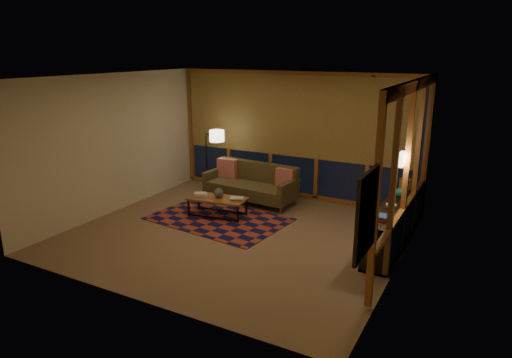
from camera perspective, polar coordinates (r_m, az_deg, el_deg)
The scene contains 21 objects.
floor at distance 8.08m, azimuth -2.48°, elevation -6.86°, with size 5.50×5.00×0.01m, color #936D52.
ceiling at distance 7.47m, azimuth -2.73°, elevation 12.63°, with size 5.50×5.00×0.01m, color beige.
walls at distance 7.66m, azimuth -2.60°, elevation 2.50°, with size 5.51×5.01×2.70m.
window_wall_back at distance 9.78m, azimuth 4.75°, elevation 5.39°, with size 5.30×0.16×2.60m, color brown, non-canonical shape.
window_wall_right at distance 7.30m, azimuth 18.34°, elevation 1.02°, with size 0.16×3.70×2.60m, color brown, non-canonical shape.
wall_art at distance 4.97m, azimuth 13.55°, elevation -4.23°, with size 0.06×0.74×0.94m, color red, non-canonical shape.
wall_sconce at distance 7.12m, azimuth 17.78°, elevation 2.37°, with size 0.12×0.18×0.22m, color #FFF3CA, non-canonical shape.
sofa at distance 9.61m, azimuth -0.75°, elevation -0.59°, with size 1.94×0.79×0.79m, color brown, non-canonical shape.
pillow_left at distance 10.04m, azimuth -3.63°, elevation 1.39°, with size 0.44×0.15×0.44m, color #B2050C, non-canonical shape.
pillow_right at distance 9.34m, azimuth 3.61°, elevation 0.09°, with size 0.38×0.13×0.38m, color #B2050C, non-canonical shape.
area_rug at distance 8.77m, azimuth -4.69°, elevation -4.99°, with size 2.50×1.67×0.01m, color #A53C2B.
coffee_table at distance 8.86m, azimuth -4.83°, elevation -3.51°, with size 1.12×0.51×0.37m, color brown, non-canonical shape.
book_stack_a at distance 8.93m, azimuth -6.98°, elevation -1.95°, with size 0.21×0.17×0.06m, color silver, non-canonical shape.
book_stack_b at distance 8.68m, azimuth -2.42°, elevation -2.43°, with size 0.22×0.18×0.04m, color silver, non-canonical shape.
ceramic_pot at distance 8.79m, azimuth -4.69°, elevation -1.74°, with size 0.19×0.19×0.19m, color #313132.
floor_lamp at distance 10.26m, azimuth -6.20°, elevation 2.31°, with size 0.49×0.32×1.46m, color black, non-canonical shape.
bookshelf at distance 8.01m, azimuth 16.91°, elevation -5.13°, with size 0.40×2.76×0.69m, color black, non-canonical shape.
basket at distance 8.70m, azimuth 18.21°, elevation -0.56°, with size 0.24×0.24×0.18m, color #A46E39.
teal_bowl at distance 8.16m, azimuth 17.60°, elevation -1.60°, with size 0.17×0.17×0.17m, color #1F7365.
vase at distance 7.50m, azimuth 16.56°, elevation -3.00°, with size 0.17×0.17×0.17m, color #C2B699.
shelf_book_stack at distance 7.02m, azimuth 15.57°, elevation -4.69°, with size 0.16×0.23×0.07m, color silver, non-canonical shape.
Camera 1 is at (3.84, -6.39, 3.12)m, focal length 32.00 mm.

